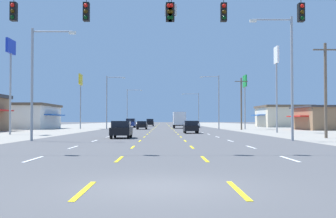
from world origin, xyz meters
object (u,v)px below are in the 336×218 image
Objects in this scene: suv_far_left_farther at (131,123)px; pole_sign_right_row_2 at (245,87)px; streetlight_left_row_0 at (37,76)px; streetlight_right_row_0 at (288,70)px; sedan_far_right_far at (195,124)px; sedan_far_right_distant_a at (187,123)px; sedan_far_right_distant_b at (184,123)px; streetlight_left_row_1 at (108,99)px; hatchback_inner_right_near at (191,127)px; pole_sign_left_row_1 at (11,61)px; pole_sign_left_row_2 at (81,86)px; streetlight_left_row_2 at (129,105)px; hatchback_inner_left_nearest at (121,129)px; suv_inner_left_farthest at (150,122)px; sedan_inner_left_mid at (142,125)px; streetlight_right_row_1 at (217,98)px; box_truck_inner_right_midfar at (179,119)px; pole_sign_right_row_1 at (276,69)px; streetlight_right_row_2 at (197,106)px.

suv_far_left_farther is 0.50× the size of pole_sign_right_row_2.
streetlight_right_row_0 is at bearing 0.00° from streetlight_left_row_0.
sedan_far_right_distant_a is at bearing 89.74° from sedan_far_right_far.
sedan_far_right_distant_b is (13.99, 42.38, -0.27)m from suv_far_left_farther.
sedan_far_right_distant_a is 0.47× the size of streetlight_left_row_1.
sedan_far_right_far is (3.47, 37.87, -0.03)m from hatchback_inner_right_near.
pole_sign_left_row_1 is 42.52m from pole_sign_right_row_2.
suv_far_left_farther is 0.51× the size of streetlight_left_row_1.
pole_sign_left_row_2 is 0.99× the size of streetlight_left_row_2.
streetlight_left_row_0 is at bearing -142.17° from hatchback_inner_left_nearest.
suv_inner_left_farthest is 1.09× the size of sedan_far_right_distant_b.
hatchback_inner_right_near is 20.33m from streetlight_right_row_0.
streetlight_right_row_1 is (13.53, 1.19, 4.83)m from sedan_inner_left_mid.
streetlight_left_row_1 is at bearing -109.91° from sedan_far_right_distant_a.
pole_sign_right_row_2 reaches higher than sedan_far_right_far.
suv_inner_left_farthest is at bearing -116.43° from sedan_far_right_distant_b.
streetlight_right_row_0 reaches higher than suv_far_left_farther.
pole_sign_left_row_2 is (-18.84, -4.17, 6.28)m from box_truck_inner_right_midfar.
pole_sign_left_row_1 is 32.71m from pole_sign_right_row_1.
box_truck_inner_right_midfar reaches higher than suv_inner_left_farthest.
pole_sign_left_row_2 is at bearing -123.02° from streetlight_right_row_2.
streetlight_right_row_1 is at bearing 46.12° from pole_sign_left_row_1.
streetlight_left_row_0 is at bearing -106.48° from sedan_far_right_far.
hatchback_inner_right_near is 0.44× the size of streetlight_left_row_0.
hatchback_inner_right_near reaches higher than sedan_far_right_far.
box_truck_inner_right_midfar is 10.81m from streetlight_right_row_1.
hatchback_inner_right_near is at bearing 62.88° from hatchback_inner_left_nearest.
streetlight_right_row_0 reaches higher than sedan_far_right_far.
hatchback_inner_right_near is at bearing -72.26° from sedan_inner_left_mid.
hatchback_inner_left_nearest reaches higher than sedan_far_right_distant_a.
sedan_far_right_distant_a is at bearing 119.87° from streetlight_right_row_2.
streetlight_right_row_0 is at bearing -73.78° from suv_far_left_farther.
suv_far_left_farther is 43.51m from pole_sign_right_row_1.
pole_sign_right_row_1 is at bearing 76.78° from streetlight_right_row_0.
streetlight_right_row_1 is at bearing -65.20° from streetlight_left_row_2.
pole_sign_right_row_1 is at bearing 12.29° from pole_sign_left_row_1.
pole_sign_left_row_1 is 70.75m from streetlight_left_row_2.
streetlight_left_row_1 reaches higher than sedan_far_right_distant_a.
streetlight_left_row_0 is 0.94× the size of streetlight_right_row_2.
pole_sign_left_row_1 is (-13.41, -26.83, 7.49)m from sedan_inner_left_mid.
sedan_far_right_distant_a is 89.19m from streetlight_right_row_0.
sedan_far_right_distant_b is 60.76m from streetlight_left_row_1.
hatchback_inner_right_near is at bearing -54.96° from pole_sign_left_row_2.
streetlight_left_row_2 is at bearing 95.75° from suv_far_left_farther.
suv_far_left_farther is at bearing 101.15° from sedan_inner_left_mid.
pole_sign_right_row_2 is (11.63, -7.76, 5.84)m from box_truck_inner_right_midfar.
pole_sign_right_row_1 is at bearing 12.67° from hatchback_inner_right_near.
suv_far_left_farther is at bearing -122.17° from streetlight_right_row_2.
pole_sign_left_row_1 is 16.37m from streetlight_left_row_0.
streetlight_left_row_2 reaches higher than suv_inner_left_farthest.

